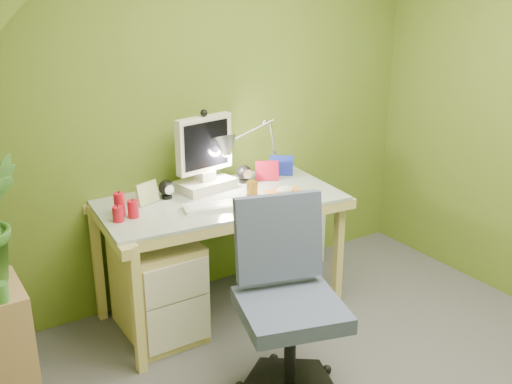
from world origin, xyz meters
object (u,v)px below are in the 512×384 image
side_ledge (2,351)px  task_chair (291,306)px  desk_lamp (266,135)px  monitor (204,151)px  desk (221,255)px  radiator (298,240)px

side_ledge → task_chair: bearing=-26.7°
desk_lamp → monitor: bearing=167.1°
desk → side_ledge: 1.36m
side_ledge → desk_lamp: bearing=13.9°
desk → desk_lamp: desk_lamp is taller
side_ledge → desk: bearing=11.2°
desk → side_ledge: (-1.34, -0.26, -0.05)m
desk_lamp → radiator: bearing=1.8°
radiator → desk_lamp: bearing=-162.2°
side_ledge → task_chair: (1.24, -0.62, 0.16)m
monitor → task_chair: bearing=-104.2°
desk → task_chair: bearing=-91.5°
monitor → desk_lamp: bearing=-8.7°
side_ledge → radiator: size_ratio=1.79×
desk → side_ledge: bearing=-163.7°
monitor → desk_lamp: size_ratio=0.87×
monitor → radiator: monitor is taller
monitor → task_chair: monitor is taller
task_chair → desk: bearing=99.4°
monitor → radiator: size_ratio=1.31×
desk → monitor: 0.66m
desk_lamp → radiator: size_ratio=1.51×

